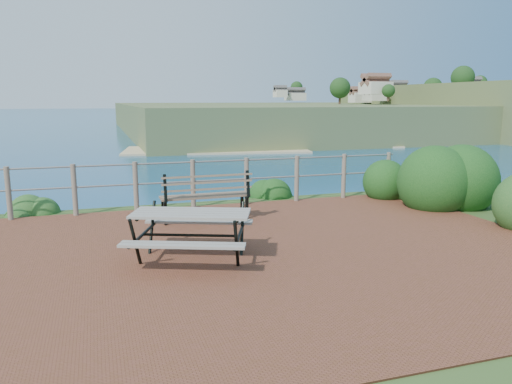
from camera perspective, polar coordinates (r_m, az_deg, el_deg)
ground at (r=7.28m, az=-2.17°, el=-7.33°), size 10.00×7.00×0.12m
ocean at (r=206.69m, az=-17.51°, el=9.49°), size 1200.00×1200.00×0.00m
safety_railing at (r=10.33m, az=-7.21°, el=1.23°), size 9.40×0.10×1.00m
distant_bay at (r=272.78m, az=22.40°, el=9.01°), size 290.00×232.36×24.00m
picnic_table at (r=7.01m, az=-7.39°, el=-4.38°), size 1.74×1.32×0.68m
park_bench at (r=9.24m, az=-5.86°, el=0.39°), size 1.65×0.43×0.93m
shrub_right_front at (r=11.43m, az=21.11°, el=-1.42°), size 1.56×1.56×2.21m
shrub_right_edge at (r=12.03m, az=15.72°, el=-0.53°), size 1.10×1.10×1.57m
shrub_lip_west at (r=10.86m, az=-24.27°, el=-2.26°), size 0.76×0.76×0.50m
shrub_lip_east at (r=11.86m, az=2.03°, el=-0.29°), size 0.87×0.87×0.65m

